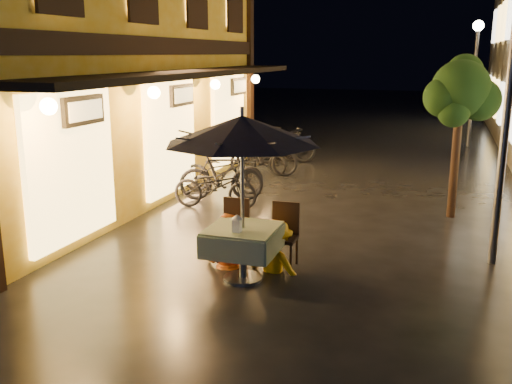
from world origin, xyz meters
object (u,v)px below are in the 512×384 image
(table_lantern, at_px, (237,222))
(person_yellow, at_px, (275,222))
(cafe_table, at_px, (243,240))
(patio_umbrella, at_px, (242,130))
(bicycle_0, at_px, (215,186))
(streetlamp_near, at_px, (511,70))
(person_orange, at_px, (227,215))

(table_lantern, bearing_deg, person_yellow, 65.86)
(table_lantern, distance_m, person_yellow, 0.82)
(cafe_table, xyz_separation_m, patio_umbrella, (0.00, -0.00, 1.56))
(table_lantern, xyz_separation_m, person_yellow, (0.33, 0.73, -0.17))
(table_lantern, xyz_separation_m, bicycle_0, (-1.84, 3.69, -0.45))
(cafe_table, bearing_deg, patio_umbrella, -56.31)
(patio_umbrella, bearing_deg, person_yellow, 57.14)
(person_yellow, height_order, bicycle_0, person_yellow)
(streetlamp_near, height_order, table_lantern, streetlamp_near)
(patio_umbrella, relative_size, person_yellow, 1.65)
(streetlamp_near, distance_m, person_orange, 4.61)
(cafe_table, bearing_deg, bicycle_0, 117.92)
(table_lantern, bearing_deg, cafe_table, 90.00)
(person_orange, distance_m, person_yellow, 0.76)
(patio_umbrella, bearing_deg, person_orange, 130.19)
(streetlamp_near, xyz_separation_m, person_yellow, (-3.11, -1.32, -2.17))
(person_orange, xyz_separation_m, person_yellow, (0.76, -0.00, -0.04))
(cafe_table, height_order, person_orange, person_orange)
(streetlamp_near, relative_size, bicycle_0, 2.38)
(patio_umbrella, relative_size, bicycle_0, 1.39)
(cafe_table, distance_m, person_yellow, 0.63)
(person_orange, bearing_deg, table_lantern, 123.52)
(patio_umbrella, distance_m, table_lantern, 1.25)
(cafe_table, relative_size, person_orange, 0.63)
(patio_umbrella, height_order, bicycle_0, patio_umbrella)
(table_lantern, bearing_deg, patio_umbrella, 90.00)
(cafe_table, bearing_deg, person_yellow, 57.14)
(table_lantern, distance_m, bicycle_0, 4.15)
(streetlamp_near, xyz_separation_m, bicycle_0, (-5.27, 1.63, -2.45))
(table_lantern, height_order, bicycle_0, table_lantern)
(person_orange, distance_m, bicycle_0, 3.29)
(cafe_table, bearing_deg, table_lantern, -90.00)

